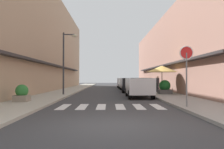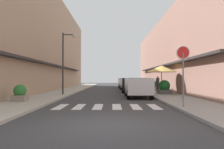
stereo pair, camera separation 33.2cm
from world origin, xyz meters
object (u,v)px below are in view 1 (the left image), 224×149
object	(u,v)px
parked_car_distant	(123,82)
planter_corner	(22,94)
street_lamp	(66,56)
planter_midblock	(165,88)
parked_car_mid	(131,83)
round_street_sign	(186,60)
cafe_umbrella	(162,69)
parked_car_far	(126,82)
pedestrian_walking_near	(158,83)
parked_car_near	(139,85)
planter_far	(153,86)

from	to	relation	value
parked_car_distant	planter_corner	xyz separation A→B (m)	(-7.23, -22.04, -0.35)
street_lamp	planter_midblock	distance (m)	8.70
parked_car_mid	round_street_sign	distance (m)	12.42
cafe_umbrella	round_street_sign	bearing A→B (deg)	-96.43
parked_car_far	planter_corner	bearing A→B (deg)	-114.68
cafe_umbrella	pedestrian_walking_near	xyz separation A→B (m)	(0.16, 2.43, -1.33)
street_lamp	planter_midblock	size ratio (longest dim) A/B	4.32
parked_car_near	street_lamp	xyz separation A→B (m)	(-5.77, 1.77, 2.33)
parked_car_distant	planter_far	world-z (taller)	parked_car_distant
planter_midblock	cafe_umbrella	bearing A→B (deg)	106.88
parked_car_distant	round_street_sign	bearing A→B (deg)	-86.73
parked_car_far	planter_corner	xyz separation A→B (m)	(-7.23, -15.73, -0.35)
cafe_umbrella	planter_corner	xyz separation A→B (m)	(-9.62, -6.37, -1.69)
parked_car_distant	street_lamp	world-z (taller)	street_lamp
parked_car_distant	street_lamp	bearing A→B (deg)	-109.15
street_lamp	pedestrian_walking_near	distance (m)	9.28
parked_car_mid	planter_far	xyz separation A→B (m)	(2.75, 2.01, -0.31)
parked_car_mid	pedestrian_walking_near	world-z (taller)	pedestrian_walking_near
parked_car_near	round_street_sign	xyz separation A→B (m)	(1.40, -6.07, 1.38)
cafe_umbrella	planter_midblock	world-z (taller)	cafe_umbrella
parked_car_far	cafe_umbrella	bearing A→B (deg)	-75.67
street_lamp	planter_corner	size ratio (longest dim) A/B	5.25
parked_car_distant	pedestrian_walking_near	bearing A→B (deg)	-79.10
parked_car_mid	planter_corner	world-z (taller)	parked_car_mid
parked_car_distant	planter_corner	size ratio (longest dim) A/B	4.68
parked_car_near	parked_car_far	world-z (taller)	same
parked_car_near	planter_corner	bearing A→B (deg)	-153.22
parked_car_distant	planter_far	bearing A→B (deg)	-74.92
parked_car_far	round_street_sign	distance (m)	18.26
parked_car_mid	planter_midblock	size ratio (longest dim) A/B	3.38
parked_car_mid	street_lamp	bearing A→B (deg)	-142.52
parked_car_distant	planter_midblock	distance (m)	16.30
cafe_umbrella	planter_midblock	bearing A→B (deg)	-73.12
street_lamp	planter_far	xyz separation A→B (m)	(8.52, 6.44, -2.64)
cafe_umbrella	pedestrian_walking_near	distance (m)	2.77
street_lamp	pedestrian_walking_near	bearing A→B (deg)	22.13
parked_car_far	street_lamp	distance (m)	12.05
parked_car_mid	parked_car_far	bearing A→B (deg)	90.00
cafe_umbrella	pedestrian_walking_near	size ratio (longest dim) A/B	1.70
parked_car_far	planter_far	world-z (taller)	parked_car_far
parked_car_far	parked_car_distant	bearing A→B (deg)	90.00
round_street_sign	parked_car_mid	bearing A→B (deg)	96.50
parked_car_mid	parked_car_far	distance (m)	5.89
street_lamp	cafe_umbrella	distance (m)	8.28
planter_midblock	planter_far	world-z (taller)	planter_midblock
parked_car_far	cafe_umbrella	size ratio (longest dim) A/B	1.66
parked_car_distant	cafe_umbrella	distance (m)	15.91
planter_corner	parked_car_mid	bearing A→B (deg)	53.71
planter_far	pedestrian_walking_near	distance (m)	3.08
parked_car_near	street_lamp	size ratio (longest dim) A/B	0.79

